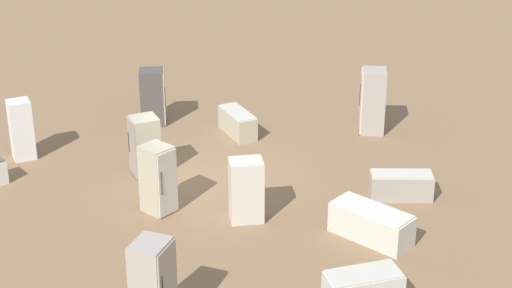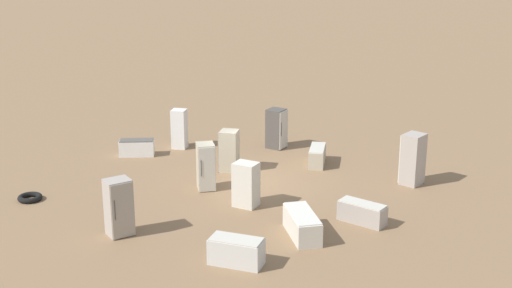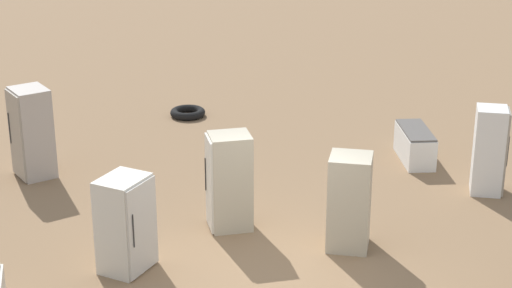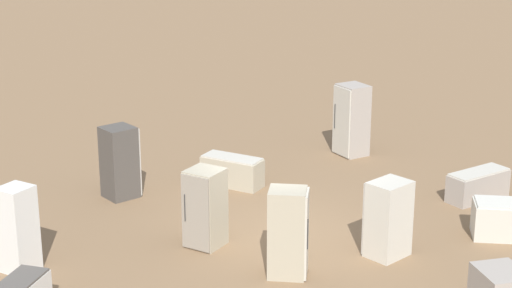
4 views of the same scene
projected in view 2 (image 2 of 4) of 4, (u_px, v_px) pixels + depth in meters
name	position (u px, v px, depth m)	size (l,w,h in m)	color
ground_plane	(254.00, 182.00, 26.51)	(1000.00, 1000.00, 0.00)	#846647
discarded_fridge_0	(277.00, 129.00, 30.25)	(0.77, 0.72, 1.69)	#4C4742
discarded_fridge_1	(206.00, 167.00, 25.59)	(0.93, 0.94, 1.71)	#B2A88E
discarded_fridge_2	(317.00, 156.00, 28.31)	(1.03, 1.60, 0.72)	#B2A88E
discarded_fridge_3	(302.00, 224.00, 21.89)	(1.81, 1.95, 0.78)	beige
discarded_fridge_4	(180.00, 129.00, 30.25)	(0.72, 0.73, 1.68)	white
discarded_fridge_5	(119.00, 207.00, 21.84)	(0.95, 0.98, 1.81)	#A89E93
discarded_fridge_6	(137.00, 148.00, 29.39)	(1.50, 1.22, 0.68)	white
discarded_fridge_7	(236.00, 251.00, 20.11)	(1.61, 0.92, 0.79)	silver
discarded_fridge_8	(362.00, 213.00, 22.88)	(1.62, 0.81, 0.69)	#A89E93
discarded_fridge_9	(246.00, 184.00, 24.10)	(0.78, 0.68, 1.55)	beige
discarded_fridge_10	(413.00, 159.00, 26.06)	(0.85, 0.89, 1.92)	#A89E93
discarded_fridge_11	(229.00, 151.00, 27.49)	(0.86, 0.83, 1.62)	#B2A88E
scrap_tire	(30.00, 198.00, 24.78)	(0.84, 0.84, 0.19)	black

